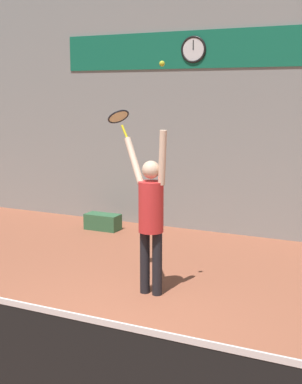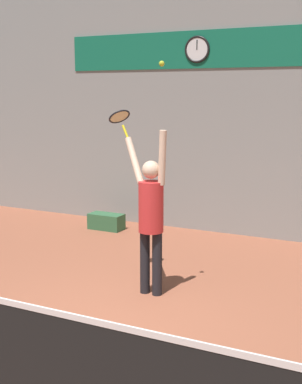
{
  "view_description": "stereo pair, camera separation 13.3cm",
  "coord_description": "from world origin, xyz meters",
  "px_view_note": "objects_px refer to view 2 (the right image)",
  "views": [
    {
      "loc": [
        2.89,
        -4.26,
        2.6
      ],
      "look_at": [
        0.01,
        1.76,
        1.36
      ],
      "focal_mm": 50.0,
      "sensor_mm": 36.0,
      "label": 1
    },
    {
      "loc": [
        3.01,
        -4.2,
        2.6
      ],
      "look_at": [
        0.01,
        1.76,
        1.36
      ],
      "focal_mm": 50.0,
      "sensor_mm": 36.0,
      "label": 2
    }
  ],
  "objects_px": {
    "scoreboard_clock": "(197,49)",
    "tennis_racket": "(120,118)",
    "tennis_player": "(151,212)",
    "tennis_ball": "(162,64)",
    "equipment_bag": "(106,222)",
    "water_bottle": "(151,227)"
  },
  "relations": [
    {
      "from": "tennis_ball",
      "to": "water_bottle",
      "type": "height_order",
      "value": "tennis_ball"
    },
    {
      "from": "scoreboard_clock",
      "to": "equipment_bag",
      "type": "xyz_separation_m",
      "value": [
        -1.55,
        -0.72,
        -3.23
      ]
    },
    {
      "from": "tennis_racket",
      "to": "equipment_bag",
      "type": "bearing_deg",
      "value": 125.83
    },
    {
      "from": "tennis_racket",
      "to": "equipment_bag",
      "type": "xyz_separation_m",
      "value": [
        -1.64,
        2.27,
        -2.12
      ]
    },
    {
      "from": "tennis_racket",
      "to": "tennis_ball",
      "type": "bearing_deg",
      "value": -28.8
    },
    {
      "from": "scoreboard_clock",
      "to": "tennis_ball",
      "type": "xyz_separation_m",
      "value": [
        0.94,
        -3.46,
        -0.44
      ]
    },
    {
      "from": "tennis_ball",
      "to": "equipment_bag",
      "type": "height_order",
      "value": "tennis_ball"
    },
    {
      "from": "scoreboard_clock",
      "to": "water_bottle",
      "type": "height_order",
      "value": "scoreboard_clock"
    },
    {
      "from": "scoreboard_clock",
      "to": "tennis_player",
      "type": "xyz_separation_m",
      "value": [
        0.74,
        -3.35,
        -2.29
      ]
    },
    {
      "from": "tennis_racket",
      "to": "tennis_ball",
      "type": "height_order",
      "value": "tennis_ball"
    },
    {
      "from": "scoreboard_clock",
      "to": "tennis_ball",
      "type": "distance_m",
      "value": 3.61
    },
    {
      "from": "tennis_player",
      "to": "water_bottle",
      "type": "bearing_deg",
      "value": 116.59
    },
    {
      "from": "tennis_racket",
      "to": "water_bottle",
      "type": "bearing_deg",
      "value": 107.03
    },
    {
      "from": "scoreboard_clock",
      "to": "tennis_ball",
      "type": "height_order",
      "value": "scoreboard_clock"
    },
    {
      "from": "tennis_player",
      "to": "water_bottle",
      "type": "height_order",
      "value": "tennis_player"
    },
    {
      "from": "scoreboard_clock",
      "to": "tennis_racket",
      "type": "xyz_separation_m",
      "value": [
        0.09,
        -2.99,
        -1.11
      ]
    },
    {
      "from": "tennis_ball",
      "to": "equipment_bag",
      "type": "bearing_deg",
      "value": 132.29
    },
    {
      "from": "tennis_ball",
      "to": "water_bottle",
      "type": "bearing_deg",
      "value": 118.87
    },
    {
      "from": "scoreboard_clock",
      "to": "water_bottle",
      "type": "distance_m",
      "value": 3.38
    },
    {
      "from": "scoreboard_clock",
      "to": "water_bottle",
      "type": "relative_size",
      "value": 1.91
    },
    {
      "from": "tennis_ball",
      "to": "equipment_bag",
      "type": "relative_size",
      "value": 0.1
    },
    {
      "from": "scoreboard_clock",
      "to": "water_bottle",
      "type": "xyz_separation_m",
      "value": [
        -0.65,
        -0.57,
        -3.27
      ]
    }
  ]
}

